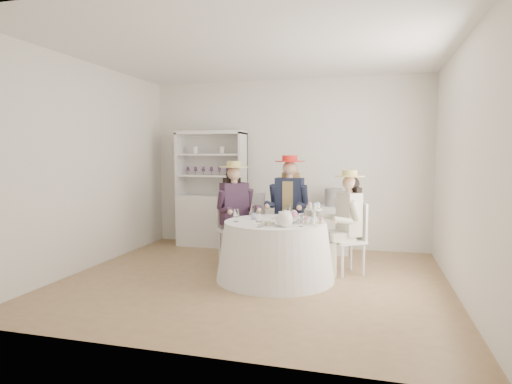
# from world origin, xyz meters

# --- Properties ---
(ground) EXTENTS (4.50, 4.50, 0.00)m
(ground) POSITION_xyz_m (0.00, 0.00, 0.00)
(ground) COLOR olive
(ground) RESTS_ON ground
(ceiling) EXTENTS (4.50, 4.50, 0.00)m
(ceiling) POSITION_xyz_m (0.00, 0.00, 2.70)
(ceiling) COLOR white
(ceiling) RESTS_ON wall_back
(wall_back) EXTENTS (4.50, 0.00, 4.50)m
(wall_back) POSITION_xyz_m (0.00, 2.00, 1.35)
(wall_back) COLOR white
(wall_back) RESTS_ON ground
(wall_front) EXTENTS (4.50, 0.00, 4.50)m
(wall_front) POSITION_xyz_m (0.00, -2.00, 1.35)
(wall_front) COLOR white
(wall_front) RESTS_ON ground
(wall_left) EXTENTS (0.00, 4.50, 4.50)m
(wall_left) POSITION_xyz_m (-2.25, 0.00, 1.35)
(wall_left) COLOR white
(wall_left) RESTS_ON ground
(wall_right) EXTENTS (0.00, 4.50, 4.50)m
(wall_right) POSITION_xyz_m (2.25, 0.00, 1.35)
(wall_right) COLOR white
(wall_right) RESTS_ON ground
(tea_table) EXTENTS (1.42, 1.42, 0.70)m
(tea_table) POSITION_xyz_m (0.24, 0.11, 0.35)
(tea_table) COLOR white
(tea_table) RESTS_ON ground
(hutch) EXTENTS (1.15, 0.52, 1.88)m
(hutch) POSITION_xyz_m (-1.18, 1.70, 0.67)
(hutch) COLOR silver
(hutch) RESTS_ON ground
(side_table) EXTENTS (0.49, 0.49, 0.72)m
(side_table) POSITION_xyz_m (0.79, 1.70, 0.36)
(side_table) COLOR silver
(side_table) RESTS_ON ground
(hatbox) EXTENTS (0.35, 0.35, 0.27)m
(hatbox) POSITION_xyz_m (0.79, 1.70, 0.85)
(hatbox) COLOR black
(hatbox) RESTS_ON side_table
(guest_left) EXTENTS (0.59, 0.60, 1.41)m
(guest_left) POSITION_xyz_m (-0.47, 0.72, 0.80)
(guest_left) COLOR silver
(guest_left) RESTS_ON ground
(guest_mid) EXTENTS (0.54, 0.56, 1.49)m
(guest_mid) POSITION_xyz_m (0.23, 1.05, 0.84)
(guest_mid) COLOR silver
(guest_mid) RESTS_ON ground
(guest_right) EXTENTS (0.56, 0.53, 1.31)m
(guest_right) POSITION_xyz_m (1.06, 0.56, 0.74)
(guest_right) COLOR silver
(guest_right) RESTS_ON ground
(spare_chair) EXTENTS (0.40, 0.40, 0.95)m
(spare_chair) POSITION_xyz_m (-0.32, 1.23, 0.51)
(spare_chair) COLOR silver
(spare_chair) RESTS_ON ground
(teacup_a) EXTENTS (0.11, 0.11, 0.07)m
(teacup_a) POSITION_xyz_m (-0.04, 0.18, 0.73)
(teacup_a) COLOR white
(teacup_a) RESTS_ON tea_table
(teacup_b) EXTENTS (0.09, 0.09, 0.07)m
(teacup_b) POSITION_xyz_m (0.25, 0.41, 0.74)
(teacup_b) COLOR white
(teacup_b) RESTS_ON tea_table
(teacup_c) EXTENTS (0.11, 0.11, 0.07)m
(teacup_c) POSITION_xyz_m (0.53, 0.20, 0.73)
(teacup_c) COLOR white
(teacup_c) RESTS_ON tea_table
(flower_bowl) EXTENTS (0.22, 0.22, 0.05)m
(flower_bowl) POSITION_xyz_m (0.43, 0.07, 0.73)
(flower_bowl) COLOR white
(flower_bowl) RESTS_ON tea_table
(flower_arrangement) EXTENTS (0.20, 0.20, 0.07)m
(flower_arrangement) POSITION_xyz_m (0.43, 0.07, 0.80)
(flower_arrangement) COLOR pink
(flower_arrangement) RESTS_ON tea_table
(table_teapot) EXTENTS (0.26, 0.19, 0.20)m
(table_teapot) POSITION_xyz_m (0.42, -0.24, 0.79)
(table_teapot) COLOR white
(table_teapot) RESTS_ON tea_table
(sandwich_plate) EXTENTS (0.23, 0.23, 0.05)m
(sandwich_plate) POSITION_xyz_m (0.23, -0.23, 0.72)
(sandwich_plate) COLOR white
(sandwich_plate) RESTS_ON tea_table
(cupcake_stand) EXTENTS (0.26, 0.26, 0.24)m
(cupcake_stand) POSITION_xyz_m (0.71, 0.03, 0.79)
(cupcake_stand) COLOR white
(cupcake_stand) RESTS_ON tea_table
(stemware_set) EXTENTS (0.96, 1.00, 0.15)m
(stemware_set) POSITION_xyz_m (0.24, 0.11, 0.78)
(stemware_set) COLOR white
(stemware_set) RESTS_ON tea_table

